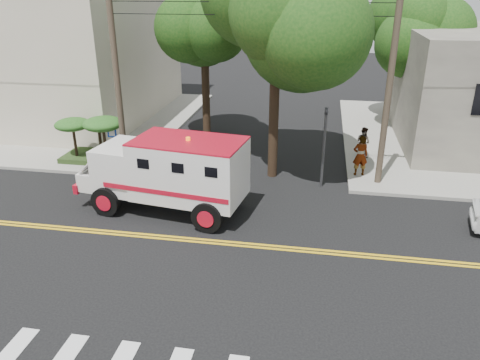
# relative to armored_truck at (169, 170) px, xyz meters

# --- Properties ---
(ground) EXTENTS (100.00, 100.00, 0.00)m
(ground) POSITION_rel_armored_truck_xyz_m (2.08, -2.18, -1.72)
(ground) COLOR black
(ground) RESTS_ON ground
(sidewalk_nw) EXTENTS (17.00, 17.00, 0.15)m
(sidewalk_nw) POSITION_rel_armored_truck_xyz_m (-11.42, 11.32, -1.65)
(sidewalk_nw) COLOR gray
(sidewalk_nw) RESTS_ON ground
(building_left) EXTENTS (16.00, 14.00, 10.00)m
(building_left) POSITION_rel_armored_truck_xyz_m (-13.42, 12.82, 3.43)
(building_left) COLOR #BDB59B
(building_left) RESTS_ON sidewalk_nw
(utility_pole_left) EXTENTS (0.28, 0.28, 9.00)m
(utility_pole_left) POSITION_rel_armored_truck_xyz_m (-3.52, 3.82, 2.78)
(utility_pole_left) COLOR #382D23
(utility_pole_left) RESTS_ON ground
(utility_pole_right) EXTENTS (0.28, 0.28, 9.00)m
(utility_pole_right) POSITION_rel_armored_truck_xyz_m (8.38, 4.02, 2.78)
(utility_pole_right) COLOR #382D23
(utility_pole_right) RESTS_ON ground
(tree_main) EXTENTS (6.08, 5.70, 9.85)m
(tree_main) POSITION_rel_armored_truck_xyz_m (4.02, 4.03, 5.48)
(tree_main) COLOR black
(tree_main) RESTS_ON ground
(tree_left) EXTENTS (4.48, 4.20, 7.70)m
(tree_left) POSITION_rel_armored_truck_xyz_m (-0.60, 9.61, 4.01)
(tree_left) COLOR black
(tree_left) RESTS_ON ground
(tree_right) EXTENTS (4.80, 4.50, 8.20)m
(tree_right) POSITION_rel_armored_truck_xyz_m (10.92, 13.59, 4.37)
(tree_right) COLOR black
(tree_right) RESTS_ON ground
(traffic_signal) EXTENTS (0.15, 0.18, 3.60)m
(traffic_signal) POSITION_rel_armored_truck_xyz_m (5.88, 3.42, 0.51)
(traffic_signal) COLOR #3F3F42
(traffic_signal) RESTS_ON ground
(accessibility_sign) EXTENTS (0.45, 0.10, 2.02)m
(accessibility_sign) POSITION_rel_armored_truck_xyz_m (-4.12, 3.99, -0.35)
(accessibility_sign) COLOR #3F3F42
(accessibility_sign) RESTS_ON ground
(palm_planter) EXTENTS (3.52, 2.63, 2.36)m
(palm_planter) POSITION_rel_armored_truck_xyz_m (-5.36, 4.45, -0.07)
(palm_planter) COLOR #1E3314
(palm_planter) RESTS_ON sidewalk_nw
(armored_truck) EXTENTS (6.92, 3.45, 3.02)m
(armored_truck) POSITION_rel_armored_truck_xyz_m (0.00, 0.00, 0.00)
(armored_truck) COLOR silver
(armored_truck) RESTS_ON ground
(pedestrian_a) EXTENTS (0.76, 0.57, 1.90)m
(pedestrian_a) POSITION_rel_armored_truck_xyz_m (7.58, 4.73, -0.62)
(pedestrian_a) COLOR gray
(pedestrian_a) RESTS_ON sidewalk_ne
(pedestrian_b) EXTENTS (0.96, 0.96, 1.57)m
(pedestrian_b) POSITION_rel_armored_truck_xyz_m (7.89, 7.27, -0.78)
(pedestrian_b) COLOR gray
(pedestrian_b) RESTS_ON sidewalk_ne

